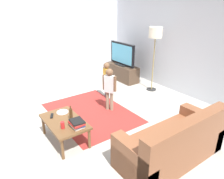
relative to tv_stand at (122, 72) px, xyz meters
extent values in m
plane|color=#B2ADA3|center=(1.78, -2.30, -0.24)|extent=(7.80, 7.80, 0.00)
cube|color=silver|center=(1.78, 0.70, 1.11)|extent=(6.00, 0.12, 2.70)
cube|color=silver|center=(-1.22, -2.30, 1.11)|extent=(0.12, 6.00, 2.70)
cube|color=#9E2D28|center=(1.37, -2.01, -0.24)|extent=(2.20, 1.60, 0.01)
cube|color=#4C3828|center=(0.00, 0.00, 0.01)|extent=(1.20, 0.44, 0.50)
cube|color=black|center=(0.00, -0.05, -0.14)|extent=(1.10, 0.32, 0.03)
cube|color=black|center=(0.00, -0.02, 0.27)|extent=(0.44, 0.28, 0.03)
cube|color=black|center=(0.00, -0.02, 0.63)|extent=(1.10, 0.07, 0.68)
cube|color=#59B2D8|center=(0.00, -0.06, 0.63)|extent=(1.00, 0.01, 0.58)
cube|color=brown|center=(3.45, -1.74, -0.03)|extent=(0.80, 1.80, 0.42)
cube|color=brown|center=(3.75, -1.74, 0.19)|extent=(0.20, 1.80, 0.86)
cube|color=brown|center=(3.45, -2.54, 0.06)|extent=(0.80, 0.20, 0.60)
cube|color=brown|center=(3.45, -0.94, 0.06)|extent=(0.80, 0.20, 0.60)
cube|color=#B22823|center=(3.60, -1.19, 0.32)|extent=(0.10, 0.32, 0.32)
cylinder|color=#262626|center=(1.19, 0.15, -0.23)|extent=(0.28, 0.28, 0.02)
cylinder|color=#99844C|center=(1.19, 0.15, 0.52)|extent=(0.03, 0.03, 1.50)
cylinder|color=silver|center=(1.19, 0.15, 1.40)|extent=(0.36, 0.36, 0.28)
cylinder|color=#4C4C59|center=(0.86, -1.23, -0.02)|extent=(0.07, 0.07, 0.44)
cylinder|color=#4C4C59|center=(0.96, -1.25, -0.02)|extent=(0.07, 0.07, 0.44)
cube|color=gold|center=(0.91, -1.24, 0.39)|extent=(0.23, 0.15, 0.38)
sphere|color=brown|center=(0.91, -1.24, 0.65)|extent=(0.16, 0.16, 0.16)
cylinder|color=brown|center=(0.78, -1.22, 0.40)|extent=(0.06, 0.06, 0.34)
cylinder|color=brown|center=(1.04, -1.26, 0.40)|extent=(0.06, 0.06, 0.34)
cylinder|color=gray|center=(1.45, -1.59, -0.01)|extent=(0.08, 0.08, 0.46)
cylinder|color=gray|center=(1.55, -1.54, -0.01)|extent=(0.08, 0.08, 0.46)
cube|color=white|center=(1.50, -1.57, 0.42)|extent=(0.25, 0.21, 0.40)
sphere|color=brown|center=(1.50, -1.57, 0.70)|extent=(0.17, 0.17, 0.17)
cylinder|color=brown|center=(1.38, -1.64, 0.44)|extent=(0.06, 0.06, 0.36)
cylinder|color=brown|center=(1.62, -1.50, 0.44)|extent=(0.06, 0.06, 0.36)
cube|color=brown|center=(2.02, -2.92, 0.16)|extent=(1.00, 0.60, 0.04)
cylinder|color=brown|center=(1.57, -3.17, -0.05)|extent=(0.05, 0.05, 0.38)
cylinder|color=brown|center=(2.47, -3.17, -0.05)|extent=(0.05, 0.05, 0.38)
cylinder|color=brown|center=(1.57, -2.67, -0.05)|extent=(0.05, 0.05, 0.38)
cylinder|color=brown|center=(2.47, -2.67, -0.05)|extent=(0.05, 0.05, 0.38)
cube|color=white|center=(2.34, -2.83, 0.19)|extent=(0.23, 0.18, 0.03)
cube|color=#334CA5|center=(2.34, -2.81, 0.22)|extent=(0.25, 0.20, 0.03)
cube|color=red|center=(2.35, -2.83, 0.25)|extent=(0.27, 0.21, 0.03)
cube|color=black|center=(2.34, -2.82, 0.28)|extent=(0.26, 0.22, 0.03)
cylinder|color=#4C3319|center=(2.07, -2.80, 0.29)|extent=(0.06, 0.06, 0.22)
cylinder|color=#4C3319|center=(2.07, -2.80, 0.43)|extent=(0.02, 0.02, 0.06)
cube|color=black|center=(1.74, -3.04, 0.19)|extent=(0.17, 0.12, 0.02)
cylinder|color=red|center=(2.24, -3.04, 0.24)|extent=(0.07, 0.07, 0.12)
cylinder|color=white|center=(1.72, -2.82, 0.18)|extent=(0.22, 0.22, 0.02)
cube|color=silver|center=(1.74, -2.82, 0.19)|extent=(0.13, 0.10, 0.01)
camera|label=1|loc=(5.21, -4.16, 2.15)|focal=34.15mm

